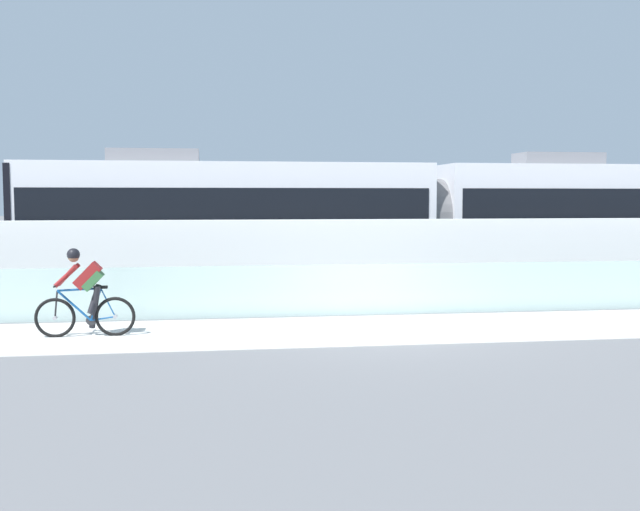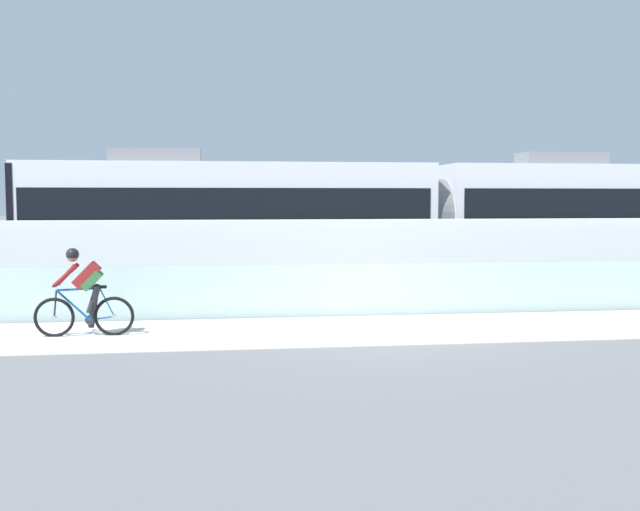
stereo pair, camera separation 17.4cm
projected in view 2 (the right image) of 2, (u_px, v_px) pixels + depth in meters
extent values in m
plane|color=slate|center=(382.00, 329.00, 14.39)|extent=(200.00, 200.00, 0.00)
cube|color=silver|center=(382.00, 329.00, 14.39)|extent=(32.00, 3.20, 0.01)
cube|color=#ADC6C1|center=(363.00, 290.00, 16.18)|extent=(32.00, 0.05, 1.09)
cube|color=white|center=(349.00, 262.00, 17.92)|extent=(32.00, 0.36, 2.00)
cube|color=#595654|center=(333.00, 291.00, 20.45)|extent=(32.00, 0.08, 0.01)
cube|color=#595654|center=(325.00, 285.00, 21.87)|extent=(32.00, 0.08, 0.01)
cube|color=silver|center=(230.00, 220.00, 20.65)|extent=(11.00, 2.50, 3.10)
cube|color=black|center=(230.00, 208.00, 20.62)|extent=(10.56, 2.54, 1.04)
cube|color=#19599E|center=(231.00, 270.00, 20.75)|extent=(10.78, 2.53, 0.28)
cube|color=slate|center=(156.00, 156.00, 20.25)|extent=(2.40, 1.10, 0.36)
cube|color=#232326|center=(99.00, 278.00, 20.29)|extent=(1.40, 1.88, 0.20)
cylinder|color=black|center=(95.00, 283.00, 19.59)|extent=(0.60, 0.10, 0.60)
cylinder|color=black|center=(103.00, 277.00, 21.00)|extent=(0.60, 0.10, 0.60)
cube|color=#232326|center=(356.00, 274.00, 21.24)|extent=(1.40, 1.88, 0.20)
cylinder|color=black|center=(361.00, 279.00, 20.53)|extent=(0.60, 0.10, 0.60)
cylinder|color=black|center=(352.00, 274.00, 21.95)|extent=(0.60, 0.10, 0.60)
cube|color=black|center=(23.00, 221.00, 19.91)|extent=(0.16, 2.54, 2.94)
cube|color=silver|center=(623.00, 219.00, 22.19)|extent=(11.00, 2.50, 3.10)
cube|color=black|center=(623.00, 207.00, 22.17)|extent=(10.56, 2.54, 1.04)
cube|color=#19599E|center=(622.00, 265.00, 22.30)|extent=(10.78, 2.53, 0.28)
cube|color=slate|center=(561.00, 159.00, 21.80)|extent=(2.40, 1.10, 0.36)
cube|color=#232326|center=(508.00, 272.00, 21.84)|extent=(1.40, 1.88, 0.20)
cylinder|color=black|center=(518.00, 277.00, 21.13)|extent=(0.60, 0.10, 0.60)
cylinder|color=black|center=(499.00, 272.00, 22.55)|extent=(0.60, 0.10, 0.60)
cylinder|color=#59595B|center=(434.00, 220.00, 21.42)|extent=(0.60, 2.30, 2.30)
torus|color=black|center=(54.00, 317.00, 13.55)|extent=(0.72, 0.06, 0.72)
cylinder|color=#99999E|center=(54.00, 317.00, 13.55)|extent=(0.07, 0.10, 0.07)
torus|color=black|center=(114.00, 316.00, 13.70)|extent=(0.72, 0.06, 0.72)
cylinder|color=#99999E|center=(114.00, 316.00, 13.70)|extent=(0.07, 0.10, 0.07)
cylinder|color=#144C8C|center=(73.00, 305.00, 13.58)|extent=(0.60, 0.04, 0.58)
cylinder|color=#144C8C|center=(95.00, 304.00, 13.63)|extent=(0.22, 0.04, 0.59)
cylinder|color=#144C8C|center=(78.00, 289.00, 13.57)|extent=(0.76, 0.04, 0.07)
cylinder|color=#144C8C|center=(102.00, 318.00, 13.67)|extent=(0.43, 0.03, 0.09)
cylinder|color=#144C8C|center=(107.00, 302.00, 13.66)|extent=(0.27, 0.02, 0.53)
cylinder|color=black|center=(55.00, 304.00, 13.54)|extent=(0.08, 0.03, 0.49)
cube|color=black|center=(100.00, 287.00, 13.62)|extent=(0.24, 0.10, 0.05)
cylinder|color=black|center=(56.00, 285.00, 13.52)|extent=(0.03, 0.58, 0.03)
cylinder|color=#262628|center=(90.00, 320.00, 13.64)|extent=(0.18, 0.02, 0.18)
cube|color=maroon|center=(87.00, 275.00, 13.58)|extent=(0.50, 0.28, 0.51)
cube|color=#336638|center=(92.00, 280.00, 13.59)|extent=(0.38, 0.30, 0.38)
sphere|color=#997051|center=(73.00, 256.00, 13.52)|extent=(0.20, 0.20, 0.20)
sphere|color=black|center=(72.00, 254.00, 13.51)|extent=(0.23, 0.23, 0.23)
cylinder|color=maroon|center=(66.00, 275.00, 13.53)|extent=(0.44, 0.41, 0.41)
cylinder|color=maroon|center=(66.00, 275.00, 13.53)|extent=(0.44, 0.41, 0.41)
cylinder|color=black|center=(94.00, 307.00, 13.63)|extent=(0.29, 0.33, 0.80)
cylinder|color=black|center=(94.00, 299.00, 13.62)|extent=(0.29, 0.33, 0.54)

